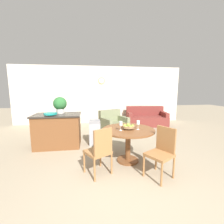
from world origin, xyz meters
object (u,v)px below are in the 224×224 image
object	(u,v)px
teal_bowl	(50,114)
armchair	(114,125)
wine_glass_left	(121,124)
couch	(146,119)
fruit_bowl	(128,127)
kitchen_island	(58,130)
dining_chair_near_left	(100,149)
wine_glass_right	(138,123)
dining_table	(128,136)
trash_bin	(95,132)
dining_chair_near_right	(162,150)
potted_plant	(60,104)

from	to	relation	value
teal_bowl	armchair	world-z (taller)	teal_bowl
wine_glass_left	couch	size ratio (longest dim) A/B	0.11
fruit_bowl	kitchen_island	world-z (taller)	kitchen_island
dining_chair_near_left	wine_glass_right	size ratio (longest dim) A/B	4.64
wine_glass_right	armchair	world-z (taller)	wine_glass_right
dining_table	armchair	distance (m)	2.29
trash_bin	couch	size ratio (longest dim) A/B	0.40
wine_glass_right	trash_bin	size ratio (longest dim) A/B	0.28
wine_glass_right	trash_bin	bearing A→B (deg)	126.20
dining_chair_near_right	teal_bowl	bearing A→B (deg)	24.67
fruit_bowl	kitchen_island	distance (m)	2.14
wine_glass_left	trash_bin	size ratio (longest dim) A/B	0.28
teal_bowl	kitchen_island	bearing A→B (deg)	52.71
dining_chair_near_right	couch	world-z (taller)	dining_chair_near_right
dining_chair_near_left	dining_chair_near_right	xyz separation A→B (m)	(1.14, -0.20, 0.00)
wine_glass_right	teal_bowl	distance (m)	2.35
dining_chair_near_left	trash_bin	size ratio (longest dim) A/B	1.28
kitchen_island	trash_bin	distance (m)	1.05
fruit_bowl	kitchen_island	size ratio (longest dim) A/B	0.22
kitchen_island	trash_bin	size ratio (longest dim) A/B	1.75
dining_chair_near_left	dining_chair_near_right	distance (m)	1.16
wine_glass_left	kitchen_island	world-z (taller)	wine_glass_left
dining_table	wine_glass_left	distance (m)	0.39
wine_glass_left	kitchen_island	bearing A→B (deg)	140.70
dining_chair_near_right	couch	bearing A→B (deg)	-47.29
dining_table	teal_bowl	bearing A→B (deg)	151.91
wine_glass_left	dining_chair_near_right	bearing A→B (deg)	-40.74
wine_glass_right	armchair	bearing A→B (deg)	94.19
dining_chair_near_left	armchair	bearing A→B (deg)	45.78
dining_chair_near_right	armchair	bearing A→B (deg)	-21.39
dining_chair_near_left	potted_plant	world-z (taller)	potted_plant
wine_glass_right	armchair	size ratio (longest dim) A/B	0.17
fruit_bowl	wine_glass_left	distance (m)	0.23
couch	wine_glass_left	bearing A→B (deg)	-112.63
kitchen_island	armchair	size ratio (longest dim) A/B	1.10
fruit_bowl	armchair	world-z (taller)	fruit_bowl
dining_chair_near_left	potted_plant	distance (m)	2.20
wine_glass_right	couch	distance (m)	3.75
fruit_bowl	teal_bowl	world-z (taller)	teal_bowl
trash_bin	dining_table	bearing A→B (deg)	-58.82
dining_chair_near_left	armchair	xyz separation A→B (m)	(0.70, 2.75, -0.23)
dining_table	dining_chair_near_left	size ratio (longest dim) A/B	1.25
wine_glass_left	potted_plant	world-z (taller)	potted_plant
dining_chair_near_left	wine_glass_left	distance (m)	0.72
wine_glass_left	potted_plant	distance (m)	2.11
couch	potted_plant	bearing A→B (deg)	-143.56
dining_chair_near_right	wine_glass_left	xyz separation A→B (m)	(-0.66, 0.57, 0.39)
dining_chair_near_left	dining_chair_near_right	size ratio (longest dim) A/B	1.00
armchair	trash_bin	bearing A→B (deg)	-149.50
dining_table	wine_glass_right	bearing A→B (deg)	-19.57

